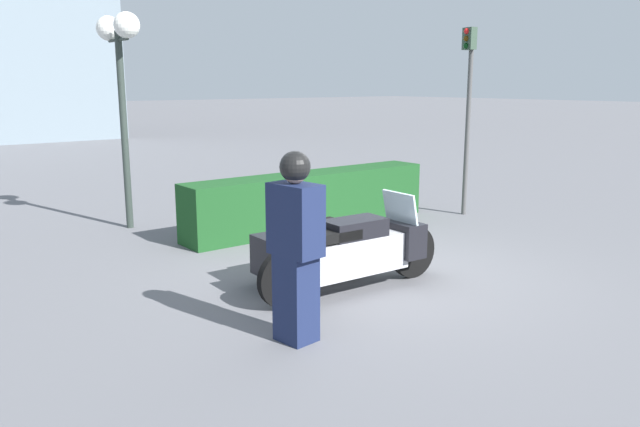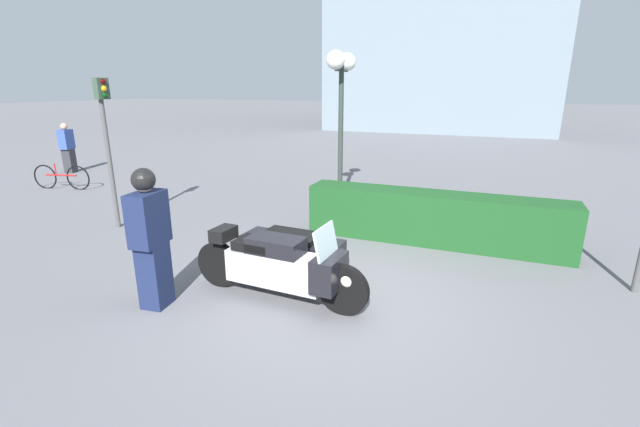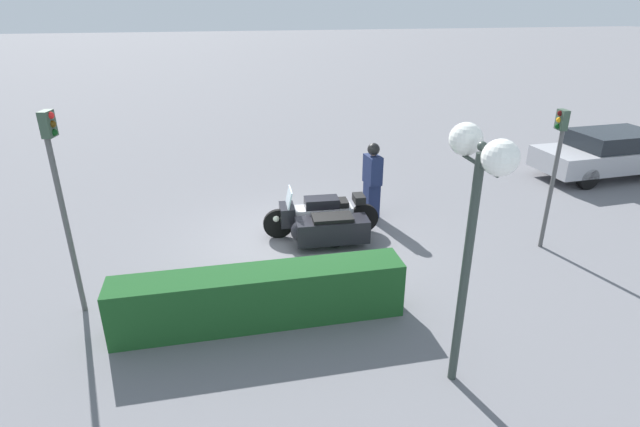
# 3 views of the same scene
# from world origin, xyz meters

# --- Properties ---
(ground_plane) EXTENTS (160.00, 160.00, 0.00)m
(ground_plane) POSITION_xyz_m (0.00, 0.00, 0.00)
(ground_plane) COLOR slate
(police_motorcycle) EXTENTS (2.68, 1.35, 1.17)m
(police_motorcycle) POSITION_xyz_m (-0.64, 0.02, 0.48)
(police_motorcycle) COLOR black
(police_motorcycle) RESTS_ON ground
(officer_rider) EXTENTS (0.37, 0.55, 1.90)m
(officer_rider) POSITION_xyz_m (-2.12, -1.09, 1.00)
(officer_rider) COLOR #192347
(officer_rider) RESTS_ON ground
(hedge_bush_curbside) EXTENTS (4.82, 0.71, 0.97)m
(hedge_bush_curbside) POSITION_xyz_m (1.02, 2.79, 0.49)
(hedge_bush_curbside) COLOR #19471E
(hedge_bush_curbside) RESTS_ON ground
(twin_lamp_post) EXTENTS (0.42, 1.24, 3.65)m
(twin_lamp_post) POSITION_xyz_m (-1.53, 4.74, 3.02)
(twin_lamp_post) COLOR #2D3833
(twin_lamp_post) RESTS_ON ground
(traffic_light_near) EXTENTS (0.22, 0.28, 3.52)m
(traffic_light_near) POSITION_xyz_m (4.01, 1.82, 2.30)
(traffic_light_near) COLOR #4C4C4C
(traffic_light_near) RESTS_ON ground
(traffic_light_far) EXTENTS (0.23, 0.27, 3.03)m
(traffic_light_far) POSITION_xyz_m (-5.27, 1.28, 2.02)
(traffic_light_far) COLOR #4C4C4C
(traffic_light_far) RESTS_ON ground
(parked_car_background) EXTENTS (4.66, 2.00, 1.41)m
(parked_car_background) POSITION_xyz_m (-10.16, -2.54, 0.75)
(parked_car_background) COLOR #9E9EA3
(parked_car_background) RESTS_ON ground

